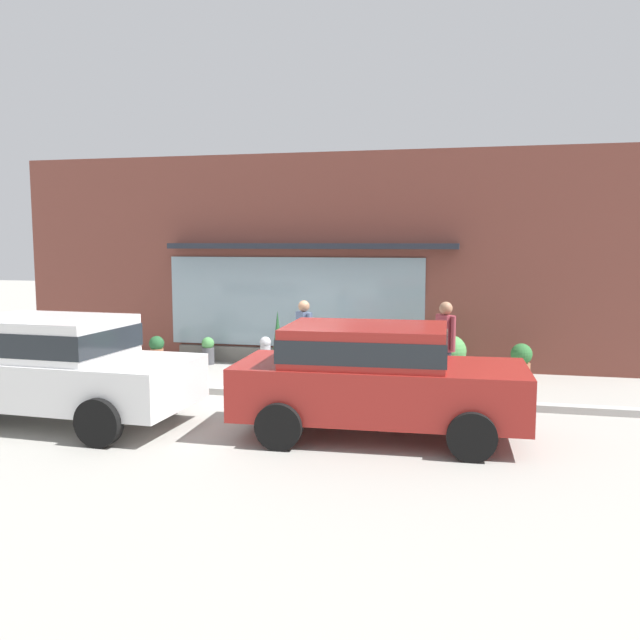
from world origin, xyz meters
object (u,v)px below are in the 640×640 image
Objects in this scene: potted_plant_corner_tall at (450,355)px; parked_car_red at (375,374)px; potted_plant_window_right at (208,350)px; potted_plant_window_center at (278,341)px; potted_plant_near_hydrant at (521,361)px; potted_plant_low_front at (403,354)px; pedestrian_passerby at (445,342)px; potted_plant_by_entrance at (331,357)px; potted_plant_window_left at (157,349)px; pedestrian_with_handbag at (304,336)px; parked_car_white at (55,363)px; fire_hydrant at (265,359)px.

parked_car_red is at bearing -101.34° from potted_plant_corner_tall.
parked_car_red reaches higher than potted_plant_window_right.
potted_plant_near_hydrant is at bearing -3.21° from potted_plant_window_center.
potted_plant_low_front is at bearing 180.00° from potted_plant_corner_tall.
pedestrian_passerby reaches higher than potted_plant_low_front.
potted_plant_by_entrance is at bearing 177.30° from potted_plant_corner_tall.
potted_plant_low_front is at bearing -3.92° from potted_plant_window_center.
pedestrian_passerby is 6.77m from potted_plant_window_left.
potted_plant_by_entrance is (0.22, 1.44, -0.65)m from pedestrian_with_handbag.
potted_plant_window_left is at bearing 179.46° from potted_plant_near_hydrant.
potted_plant_low_front reaches higher than potted_plant_by_entrance.
potted_plant_by_entrance is 1.56m from potted_plant_low_front.
potted_plant_by_entrance is 3.99m from potted_plant_window_left.
parked_car_white is at bearing -112.22° from potted_plant_window_center.
potted_plant_by_entrance is 0.75× the size of potted_plant_near_hydrant.
pedestrian_with_handbag reaches higher than potted_plant_low_front.
pedestrian_with_handbag is 3.07m from potted_plant_corner_tall.
potted_plant_window_left is (-6.50, -0.02, -0.12)m from potted_plant_corner_tall.
potted_plant_window_center is 1.66× the size of potted_plant_near_hydrant.
potted_plant_by_entrance is (-2.48, 2.02, -0.71)m from pedestrian_passerby.
potted_plant_window_center is at bearing -160.82° from pedestrian_passerby.
potted_plant_corner_tall is at bearing 18.11° from fire_hydrant.
fire_hydrant is 2.87m from potted_plant_low_front.
potted_plant_corner_tall is 0.96m from potted_plant_low_front.
potted_plant_near_hydrant is at bearing 64.89° from pedestrian_with_handbag.
potted_plant_by_entrance is 1.25m from potted_plant_window_center.
potted_plant_corner_tall is 6.50m from potted_plant_window_left.
fire_hydrant is 0.22× the size of parked_car_red.
parked_car_white is at bearing -82.65° from pedestrian_with_handbag.
potted_plant_window_center is (-0.15, 1.36, 0.17)m from fire_hydrant.
potted_plant_window_center is 5.12m from potted_plant_near_hydrant.
parked_car_white is 7.55m from potted_plant_corner_tall.
potted_plant_corner_tall is 1.41× the size of potted_plant_window_right.
fire_hydrant is 3.76m from potted_plant_corner_tall.
potted_plant_window_right is (0.37, 5.14, -0.61)m from parked_car_white.
potted_plant_corner_tall is at bearing 74.19° from pedestrian_with_handbag.
pedestrian_passerby is 3.01× the size of potted_plant_by_entrance.
parked_car_white reaches higher than fire_hydrant.
parked_car_red reaches higher than potted_plant_near_hydrant.
pedestrian_with_handbag reaches higher than parked_car_white.
pedestrian_with_handbag is 0.95× the size of pedestrian_passerby.
potted_plant_window_right is at bearing 16.54° from potted_plant_window_left.
pedestrian_passerby is at bearing -90.81° from potted_plant_corner_tall.
pedestrian_with_handbag is at bearing -19.03° from potted_plant_window_left.
potted_plant_window_center is at bearing 70.51° from parked_car_white.
fire_hydrant is 1.67m from potted_plant_by_entrance.
pedestrian_passerby is 4.27m from potted_plant_window_center.
fire_hydrant is at bearing -143.01° from pedestrian_passerby.
fire_hydrant is 1.02× the size of potted_plant_corner_tall.
pedestrian_passerby is 1.97× the size of potted_plant_corner_tall.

